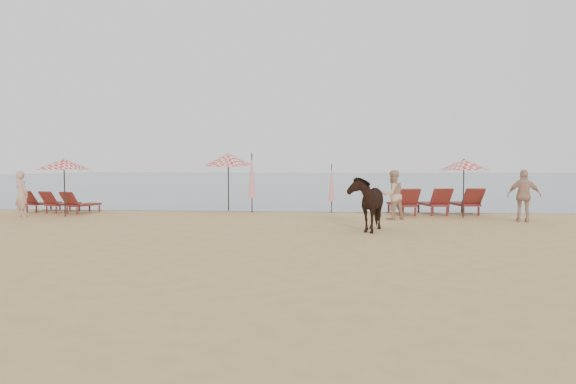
{
  "coord_description": "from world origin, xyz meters",
  "views": [
    {
      "loc": [
        1.21,
        -9.77,
        1.88
      ],
      "look_at": [
        0.0,
        5.0,
        1.1
      ],
      "focal_mm": 30.0,
      "sensor_mm": 36.0,
      "label": 1
    }
  ],
  "objects_px": {
    "umbrella_closed_left": "(252,176)",
    "beachgoer_right_b": "(524,196)",
    "umbrella_open_left_a": "(64,164)",
    "umbrella_open_left_b": "(228,159)",
    "cow": "(367,203)",
    "beachgoer_right_a": "(393,195)",
    "lounger_cluster_right": "(435,202)",
    "umbrella_open_right": "(464,165)",
    "umbrella_closed_right": "(332,183)",
    "lounger_cluster_left": "(59,202)",
    "beachgoer_left": "(22,194)"
  },
  "relations": [
    {
      "from": "umbrella_open_left_a",
      "to": "beachgoer_right_b",
      "type": "xyz_separation_m",
      "value": [
        16.56,
        -0.37,
        -1.08
      ]
    },
    {
      "from": "umbrella_open_left_a",
      "to": "beachgoer_right_b",
      "type": "bearing_deg",
      "value": -16.28
    },
    {
      "from": "umbrella_closed_left",
      "to": "umbrella_closed_right",
      "type": "relative_size",
      "value": 1.23
    },
    {
      "from": "umbrella_open_left_a",
      "to": "beachgoer_right_b",
      "type": "relative_size",
      "value": 1.23
    },
    {
      "from": "cow",
      "to": "beachgoer_right_a",
      "type": "height_order",
      "value": "beachgoer_right_a"
    },
    {
      "from": "beachgoer_right_a",
      "to": "beachgoer_right_b",
      "type": "xyz_separation_m",
      "value": [
        4.37,
        -0.37,
        0.02
      ]
    },
    {
      "from": "cow",
      "to": "beachgoer_left",
      "type": "height_order",
      "value": "beachgoer_left"
    },
    {
      "from": "lounger_cluster_left",
      "to": "umbrella_closed_left",
      "type": "distance_m",
      "value": 7.98
    },
    {
      "from": "umbrella_open_right",
      "to": "umbrella_closed_left",
      "type": "distance_m",
      "value": 8.22
    },
    {
      "from": "cow",
      "to": "beachgoer_right_a",
      "type": "xyz_separation_m",
      "value": [
        1.16,
        3.11,
        0.07
      ]
    },
    {
      "from": "lounger_cluster_right",
      "to": "beachgoer_right_b",
      "type": "bearing_deg",
      "value": -51.36
    },
    {
      "from": "lounger_cluster_left",
      "to": "umbrella_open_right",
      "type": "bearing_deg",
      "value": 13.62
    },
    {
      "from": "cow",
      "to": "umbrella_open_left_a",
      "type": "bearing_deg",
      "value": 177.0
    },
    {
      "from": "umbrella_closed_left",
      "to": "cow",
      "type": "xyz_separation_m",
      "value": [
        4.25,
        -5.33,
        -0.7
      ]
    },
    {
      "from": "umbrella_open_left_b",
      "to": "umbrella_closed_right",
      "type": "xyz_separation_m",
      "value": [
        4.4,
        -0.79,
        -0.98
      ]
    },
    {
      "from": "umbrella_closed_right",
      "to": "beachgoer_left",
      "type": "height_order",
      "value": "umbrella_closed_right"
    },
    {
      "from": "lounger_cluster_right",
      "to": "umbrella_closed_right",
      "type": "xyz_separation_m",
      "value": [
        -4.03,
        0.37,
        0.73
      ]
    },
    {
      "from": "umbrella_open_right",
      "to": "umbrella_closed_right",
      "type": "relative_size",
      "value": 1.09
    },
    {
      "from": "umbrella_open_left_a",
      "to": "beachgoer_left",
      "type": "relative_size",
      "value": 1.28
    },
    {
      "from": "beachgoer_right_a",
      "to": "umbrella_closed_right",
      "type": "bearing_deg",
      "value": -73.65
    },
    {
      "from": "umbrella_open_right",
      "to": "beachgoer_left",
      "type": "bearing_deg",
      "value": 165.99
    },
    {
      "from": "lounger_cluster_right",
      "to": "beachgoer_right_a",
      "type": "relative_size",
      "value": 2.01
    },
    {
      "from": "umbrella_open_right",
      "to": "beachgoer_right_b",
      "type": "relative_size",
      "value": 1.21
    },
    {
      "from": "umbrella_closed_right",
      "to": "cow",
      "type": "height_order",
      "value": "umbrella_closed_right"
    },
    {
      "from": "beachgoer_right_b",
      "to": "beachgoer_right_a",
      "type": "bearing_deg",
      "value": 13.58
    },
    {
      "from": "umbrella_closed_left",
      "to": "beachgoer_right_b",
      "type": "height_order",
      "value": "umbrella_closed_left"
    },
    {
      "from": "lounger_cluster_right",
      "to": "beachgoer_right_b",
      "type": "distance_m",
      "value": 3.34
    },
    {
      "from": "lounger_cluster_left",
      "to": "umbrella_closed_right",
      "type": "distance_m",
      "value": 11.18
    },
    {
      "from": "lounger_cluster_right",
      "to": "umbrella_open_left_b",
      "type": "bearing_deg",
      "value": 162.32
    },
    {
      "from": "umbrella_open_left_b",
      "to": "umbrella_closed_left",
      "type": "xyz_separation_m",
      "value": [
        1.14,
        -0.76,
        -0.7
      ]
    },
    {
      "from": "beachgoer_right_b",
      "to": "umbrella_open_left_a",
      "type": "bearing_deg",
      "value": 17.07
    },
    {
      "from": "cow",
      "to": "lounger_cluster_left",
      "type": "bearing_deg",
      "value": 172.1
    },
    {
      "from": "lounger_cluster_left",
      "to": "beachgoer_right_b",
      "type": "height_order",
      "value": "beachgoer_right_b"
    },
    {
      "from": "umbrella_open_left_a",
      "to": "umbrella_closed_left",
      "type": "height_order",
      "value": "umbrella_closed_left"
    },
    {
      "from": "umbrella_open_left_b",
      "to": "beachgoer_left",
      "type": "relative_size",
      "value": 1.48
    },
    {
      "from": "umbrella_closed_right",
      "to": "beachgoer_right_b",
      "type": "relative_size",
      "value": 1.11
    },
    {
      "from": "beachgoer_right_a",
      "to": "umbrella_open_left_a",
      "type": "bearing_deg",
      "value": -27.99
    },
    {
      "from": "umbrella_closed_left",
      "to": "umbrella_open_left_a",
      "type": "bearing_deg",
      "value": -161.87
    },
    {
      "from": "umbrella_open_left_a",
      "to": "umbrella_open_left_b",
      "type": "relative_size",
      "value": 0.86
    },
    {
      "from": "umbrella_open_left_a",
      "to": "beachgoer_right_a",
      "type": "height_order",
      "value": "umbrella_open_left_a"
    },
    {
      "from": "beachgoer_right_b",
      "to": "lounger_cluster_right",
      "type": "bearing_deg",
      "value": -23.13
    },
    {
      "from": "umbrella_open_right",
      "to": "beachgoer_right_b",
      "type": "bearing_deg",
      "value": -51.09
    },
    {
      "from": "lounger_cluster_left",
      "to": "umbrella_open_right",
      "type": "xyz_separation_m",
      "value": [
        15.95,
        -0.69,
        1.53
      ]
    },
    {
      "from": "lounger_cluster_right",
      "to": "umbrella_closed_left",
      "type": "xyz_separation_m",
      "value": [
        -7.3,
        0.39,
        1.01
      ]
    },
    {
      "from": "umbrella_closed_right",
      "to": "cow",
      "type": "relative_size",
      "value": 1.04
    },
    {
      "from": "lounger_cluster_right",
      "to": "umbrella_open_right",
      "type": "bearing_deg",
      "value": -63.45
    },
    {
      "from": "beachgoer_left",
      "to": "cow",
      "type": "bearing_deg",
      "value": -165.14
    },
    {
      "from": "umbrella_closed_left",
      "to": "umbrella_closed_right",
      "type": "distance_m",
      "value": 3.28
    },
    {
      "from": "umbrella_open_left_b",
      "to": "umbrella_closed_left",
      "type": "height_order",
      "value": "umbrella_open_left_b"
    },
    {
      "from": "beachgoer_right_a",
      "to": "umbrella_open_left_b",
      "type": "bearing_deg",
      "value": -52.48
    }
  ]
}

